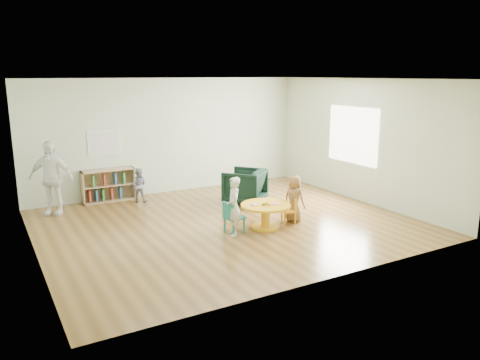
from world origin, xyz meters
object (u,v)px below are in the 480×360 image
at_px(bookshelf, 108,185).
at_px(kid_chair_left, 232,217).
at_px(armchair, 245,186).
at_px(adult_caretaker, 51,178).
at_px(kid_chair_right, 290,210).
at_px(child_left, 234,206).
at_px(activity_table, 266,212).
at_px(toddler, 139,185).
at_px(child_right, 294,199).

bearing_deg(bookshelf, kid_chair_left, -67.46).
height_order(armchair, adult_caretaker, adult_caretaker).
xyz_separation_m(kid_chair_right, child_left, (-1.32, -0.07, 0.27)).
height_order(bookshelf, child_left, child_left).
bearing_deg(activity_table, armchair, 72.32).
bearing_deg(armchair, toddler, -71.01).
bearing_deg(adult_caretaker, activity_table, -12.53).
bearing_deg(child_left, bookshelf, -139.65).
distance_m(toddler, adult_caretaker, 1.91).
bearing_deg(child_right, bookshelf, 19.90).
bearing_deg(adult_caretaker, toddler, 30.16).
bearing_deg(kid_chair_left, activity_table, 76.37).
xyz_separation_m(kid_chair_right, armchair, (-0.05, 1.71, 0.13)).
xyz_separation_m(bookshelf, child_left, (1.40, -3.51, 0.18)).
relative_size(armchair, toddler, 1.08).
distance_m(activity_table, toddler, 3.39).
bearing_deg(kid_chair_left, kid_chair_right, 79.97).
height_order(child_left, adult_caretaker, adult_caretaker).
bearing_deg(child_left, kid_chair_left, -174.64).
distance_m(activity_table, kid_chair_left, 0.70).
relative_size(bookshelf, armchair, 1.39).
xyz_separation_m(activity_table, armchair, (0.56, 1.75, 0.06)).
height_order(armchair, toddler, toddler).
distance_m(kid_chair_left, child_right, 1.43).
height_order(kid_chair_right, armchair, armchair).
xyz_separation_m(child_left, adult_caretaker, (-2.68, 3.02, 0.24)).
bearing_deg(adult_caretaker, bookshelf, 50.10).
bearing_deg(kid_chair_right, toddler, 54.78).
bearing_deg(bookshelf, child_left, -68.21).
relative_size(kid_chair_right, child_left, 0.46).
bearing_deg(activity_table, bookshelf, 121.33).
xyz_separation_m(armchair, child_right, (0.16, -1.67, 0.08)).
bearing_deg(bookshelf, toddler, -37.31).
distance_m(child_left, toddler, 3.17).
relative_size(bookshelf, child_right, 1.28).
xyz_separation_m(child_right, toddler, (-2.25, 2.95, -0.07)).
bearing_deg(child_left, kid_chair_right, 111.75).
relative_size(bookshelf, toddler, 1.51).
distance_m(activity_table, child_right, 0.74).
distance_m(kid_chair_left, bookshelf, 3.72).
xyz_separation_m(kid_chair_right, child_right, (0.11, 0.04, 0.20)).
distance_m(child_right, toddler, 3.71).
bearing_deg(toddler, armchair, 179.74).
bearing_deg(child_right, child_left, 74.51).
height_order(bookshelf, child_right, child_right).
bearing_deg(adult_caretaker, kid_chair_right, -7.54).
bearing_deg(bookshelf, adult_caretaker, -158.68).
xyz_separation_m(kid_chair_right, bookshelf, (-2.73, 3.44, 0.10)).
xyz_separation_m(kid_chair_left, child_right, (1.42, 0.03, 0.15)).
bearing_deg(child_right, activity_table, 76.25).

